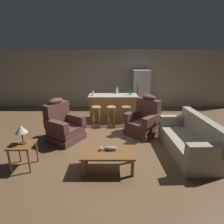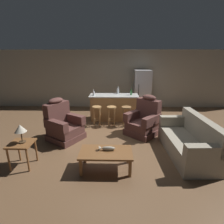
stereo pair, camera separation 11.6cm
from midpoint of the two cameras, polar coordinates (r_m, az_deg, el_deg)
The scene contains 17 objects.
ground_plane at distance 5.50m, azimuth 1.03°, elevation -7.15°, with size 12.00×12.00×0.00m.
back_wall at distance 8.18m, azimuth 1.20°, elevation 10.61°, with size 12.00×0.05×2.60m.
coffee_table at distance 3.76m, azimuth -1.08°, elevation -13.52°, with size 1.10×0.60×0.42m.
fish_figurine at distance 3.75m, azimuth -0.78°, elevation -11.82°, with size 0.34×0.10×0.10m.
couch at distance 4.70m, azimuth 24.53°, elevation -8.78°, with size 0.91×1.93×0.94m.
recliner_near_lamp at distance 5.21m, azimuth -15.05°, elevation -4.17°, with size 1.16×1.16×1.20m.
recliner_near_island at distance 5.47m, azimuth 10.95°, elevation -2.82°, with size 1.19×1.19×1.20m.
end_table at distance 4.25m, azimuth -26.70°, elevation -10.15°, with size 0.48×0.48×0.56m.
table_lamp at distance 4.08m, azimuth -27.04°, elevation -5.03°, with size 0.24×0.24×0.41m.
kitchen_island at distance 6.60m, azimuth 1.12°, elevation 1.58°, with size 1.80×0.70×0.95m.
bar_stool_left at distance 6.03m, azimuth -4.42°, elevation -0.11°, with size 0.32×0.32×0.68m.
bar_stool_middle at distance 6.00m, azimuth 0.41°, elevation -0.15°, with size 0.32×0.32×0.68m.
bar_stool_right at distance 6.01m, azimuth 5.25°, elevation -0.18°, with size 0.32×0.32×0.68m.
refrigerator at distance 7.77m, azimuth 10.17°, elevation 6.82°, with size 0.70×0.69×1.76m.
bottle_tall_green at distance 6.71m, azimuth 2.47°, elevation 6.86°, with size 0.09×0.09×0.26m.
bottle_short_amber at distance 6.51m, azimuth 6.79°, elevation 6.32°, with size 0.07×0.07×0.24m.
bottle_wine_dark at distance 6.38m, azimuth -5.49°, elevation 6.09°, with size 0.07×0.07×0.22m.
Camera 2 is at (0.07, -4.99, 2.31)m, focal length 28.00 mm.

